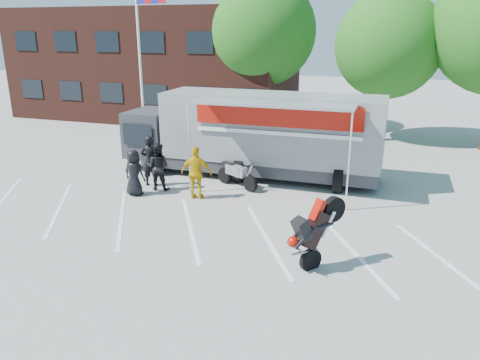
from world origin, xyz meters
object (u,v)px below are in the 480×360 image
Objects in this scene: flagpole at (143,43)px; spectator_hivis at (196,173)px; parked_motorcycle at (237,187)px; spectator_leather_b at (150,161)px; spectator_leather_a at (134,173)px; spectator_leather_c at (158,167)px; tree_mid at (389,45)px; tree_left at (262,32)px; stunt_bike_rider at (328,262)px; transporter_truck at (259,176)px.

spectator_hivis is (5.61, -6.59, -4.12)m from flagpole.
spectator_leather_b is at bearing 131.99° from parked_motorcycle.
parked_motorcycle is at bearing -37.27° from flagpole.
spectator_leather_a is 0.94× the size of spectator_leather_c.
tree_mid is 13.50m from spectator_hivis.
flagpole reaches higher than spectator_leather_c.
spectator_hivis reaches higher than spectator_leather_c.
tree_left is at bearing 171.87° from tree_mid.
spectator_leather_b reaches higher than spectator_leather_a.
stunt_bike_rider is (6.50, -15.92, -5.57)m from tree_left.
tree_mid is 3.85× the size of stunt_bike_rider.
parked_motorcycle is 1.17× the size of spectator_leather_c.
spectator_leather_c is at bearing -137.52° from transporter_truck.
flagpole is 8.82m from spectator_leather_a.
transporter_truck is at bearing 159.78° from stunt_bike_rider.
spectator_leather_a is 0.98m from spectator_leather_c.
parked_motorcycle is at bearing -177.63° from spectator_leather_b.
tree_left is 11.18m from transporter_truck.
parked_motorcycle is 1.03× the size of stunt_bike_rider.
spectator_leather_a is at bearing -162.10° from stunt_bike_rider.
transporter_truck is 5.17m from spectator_leather_a.
parked_motorcycle is 1.10× the size of spectator_hivis.
stunt_bike_rider is (4.20, -4.94, 0.00)m from parked_motorcycle.
tree_mid reaches higher than spectator_leather_c.
spectator_leather_a is (-3.56, -3.65, 0.83)m from transporter_truck.
stunt_bike_rider is (-0.50, -14.92, -4.94)m from tree_mid.
spectator_leather_b reaches higher than transporter_truck.
transporter_truck is at bearing -157.39° from spectator_leather_b.
tree_left is 13.85m from spectator_leather_a.
flagpole reaches higher than parked_motorcycle.
tree_left is at bearing 54.72° from flagpole.
tree_left is 0.82× the size of transporter_truck.
transporter_truck is (-4.34, -8.33, -4.94)m from tree_mid.
spectator_hivis is (-5.14, 3.32, 0.94)m from stunt_bike_rider.
flagpole is 0.76× the size of transporter_truck.
flagpole is at bearing 79.55° from parked_motorcycle.
flagpole is 9.65m from parked_motorcycle.
tree_mid reaches higher than spectator_hivis.
tree_mid is 13.98m from spectator_leather_b.
stunt_bike_rider is at bearing -42.70° from flagpole.
transporter_truck is (6.90, -3.33, -5.05)m from flagpole.
parked_motorcycle is 2.09m from spectator_hivis.
tree_mid is at bearing -131.45° from spectator_leather_c.
tree_left is 4.33× the size of stunt_bike_rider.
spectator_leather_b is at bearing -25.87° from spectator_hivis.
parked_motorcycle is (6.55, -4.98, -5.05)m from flagpole.
tree_left reaches higher than spectator_leather_b.
spectator_hivis reaches higher than spectator_leather_a.
transporter_truck is at bearing -119.02° from spectator_hivis.
tree_left is 13.49m from spectator_hivis.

